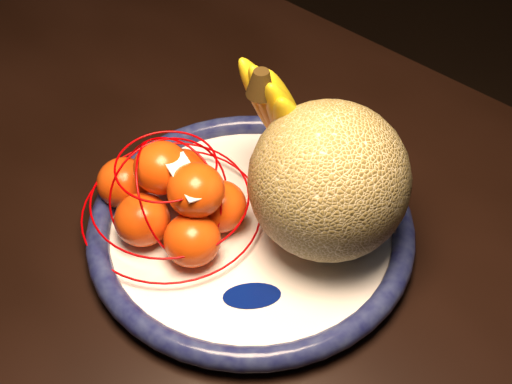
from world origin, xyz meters
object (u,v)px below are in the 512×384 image
Objects in this scene: banana_bunch at (288,121)px; fruit_bowl at (251,228)px; dining_table at (215,227)px; cantaloupe at (329,181)px; mandarin_bag at (173,197)px.

fruit_bowl is at bearing -60.33° from banana_bunch.
cantaloupe reaches higher than dining_table.
cantaloupe reaches higher than mandarin_bag.
dining_table is 7.76× the size of cantaloupe.
dining_table is at bearing 97.25° from mandarin_bag.
banana_bunch is at bearing 155.58° from cantaloupe.
mandarin_bag is (-0.06, -0.14, -0.06)m from banana_bunch.
fruit_bowl is (0.09, -0.03, 0.09)m from dining_table.
banana_bunch is 0.77× the size of mandarin_bag.
cantaloupe is 0.69× the size of mandarin_bag.
mandarin_bag is (-0.15, -0.10, -0.05)m from cantaloupe.
banana_bunch is at bearing 66.04° from mandarin_bag.
mandarin_bag is at bearing -147.19° from cantaloupe.
fruit_bowl is 1.94× the size of banana_bunch.
mandarin_bag is (-0.08, -0.05, 0.04)m from fruit_bowl.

